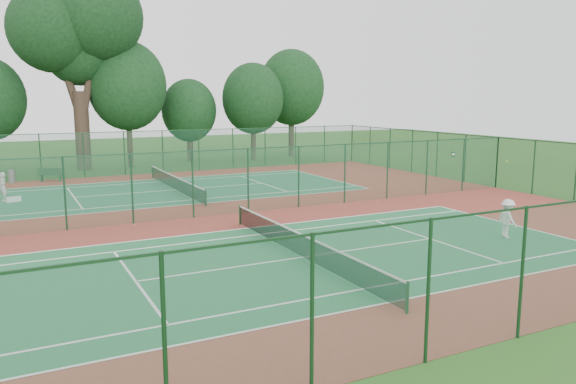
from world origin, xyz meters
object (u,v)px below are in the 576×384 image
(player_far, at_px, (3,187))
(big_tree, at_px, (77,29))
(player_near, at_px, (508,218))
(kit_bag, at_px, (14,199))
(bench, at_px, (50,175))
(trash_bin, at_px, (12,176))

(player_far, distance_m, big_tree, 18.56)
(player_far, relative_size, big_tree, 0.11)
(player_near, xyz_separation_m, player_far, (-19.88, 19.80, 0.01))
(player_far, bearing_deg, player_near, 23.88)
(player_near, xyz_separation_m, kit_bag, (-19.37, 19.45, -0.73))
(player_near, relative_size, big_tree, 0.10)
(bench, distance_m, kit_bag, 8.23)
(trash_bin, bearing_deg, big_tree, 43.93)
(kit_bag, xyz_separation_m, big_tree, (5.88, 14.00, 11.55))
(trash_bin, bearing_deg, player_far, -94.05)
(trash_bin, distance_m, kit_bag, 8.40)
(player_far, xyz_separation_m, kit_bag, (0.51, -0.35, -0.73))
(player_near, relative_size, player_far, 0.99)
(trash_bin, distance_m, bench, 2.63)
(player_near, xyz_separation_m, big_tree, (-13.49, 33.46, 10.82))
(player_near, relative_size, trash_bin, 1.84)
(bench, bearing_deg, kit_bag, -88.19)
(player_far, bearing_deg, bench, 135.97)
(player_far, xyz_separation_m, trash_bin, (0.57, 8.05, -0.41))
(player_near, distance_m, bench, 31.99)
(trash_bin, xyz_separation_m, big_tree, (5.82, 5.61, 11.23))
(player_near, bearing_deg, kit_bag, 55.84)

